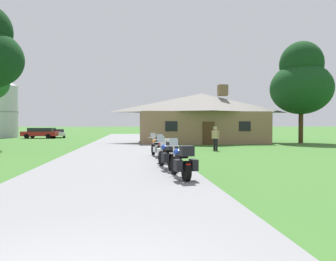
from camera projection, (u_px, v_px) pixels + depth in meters
name	position (u px, v px, depth m)	size (l,w,h in m)	color
ground_plane	(121.00, 150.00, 22.78)	(500.00, 500.00, 0.00)	#386628
asphalt_driveway	(120.00, 152.00, 20.79)	(6.40, 80.00, 0.06)	slate
motorcycle_blue_nearest_to_camera	(182.00, 162.00, 10.52)	(0.90, 2.08, 1.30)	black
motorcycle_blue_second_in_row	(168.00, 155.00, 12.84)	(0.98, 2.07, 1.30)	black
motorcycle_red_third_in_row	(164.00, 150.00, 15.29)	(0.81, 2.08, 1.30)	black
motorcycle_orange_farthest_in_row	(157.00, 146.00, 17.85)	(0.80, 2.07, 1.30)	black
stone_lodge	(201.00, 117.00, 32.04)	(12.93, 6.44, 5.86)	#896B4C
bystander_blue_shirt_near_lodge	(214.00, 137.00, 23.23)	(0.26, 0.55, 1.69)	black
bystander_tan_shirt_beside_signpost	(215.00, 137.00, 22.47)	(0.48, 0.38, 1.69)	black
tree_right_of_lodge	(301.00, 81.00, 31.42)	(5.96, 5.96, 10.02)	#422D19
metal_silo_distant	(7.00, 109.00, 44.73)	(2.98, 2.98, 7.96)	#B2B7BC
parked_red_suv_far_left	(41.00, 133.00, 42.40)	(4.81, 2.45, 1.40)	maroon
parked_white_sedan_far_left	(58.00, 133.00, 44.66)	(2.78, 4.52, 1.20)	silver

